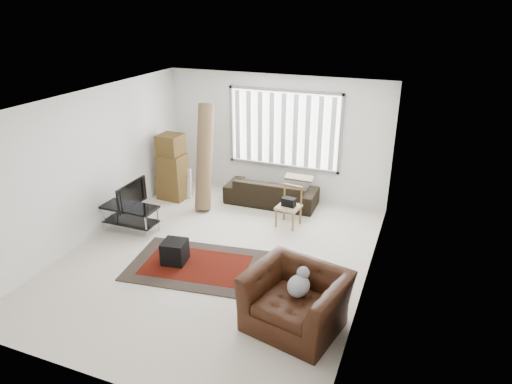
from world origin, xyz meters
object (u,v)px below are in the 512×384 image
moving_boxes (173,169)px  armchair (296,296)px  sofa (271,188)px  tv_stand (130,213)px  side_chair (289,205)px

moving_boxes → armchair: (3.81, -3.20, -0.21)m
moving_boxes → sofa: moving_boxes is taller
moving_boxes → armchair: size_ratio=0.99×
tv_stand → moving_boxes: size_ratio=0.73×
armchair → sofa: bearing=127.2°
tv_stand → side_chair: bearing=26.3°
sofa → side_chair: side_chair is taller
tv_stand → sofa: size_ratio=0.54×
tv_stand → moving_boxes: bearing=92.7°
side_chair → moving_boxes: bearing=179.7°
moving_boxes → sofa: size_ratio=0.74×
moving_boxes → armchair: moving_boxes is taller
tv_stand → armchair: armchair is taller
tv_stand → moving_boxes: moving_boxes is taller
moving_boxes → side_chair: (2.81, -0.37, -0.24)m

